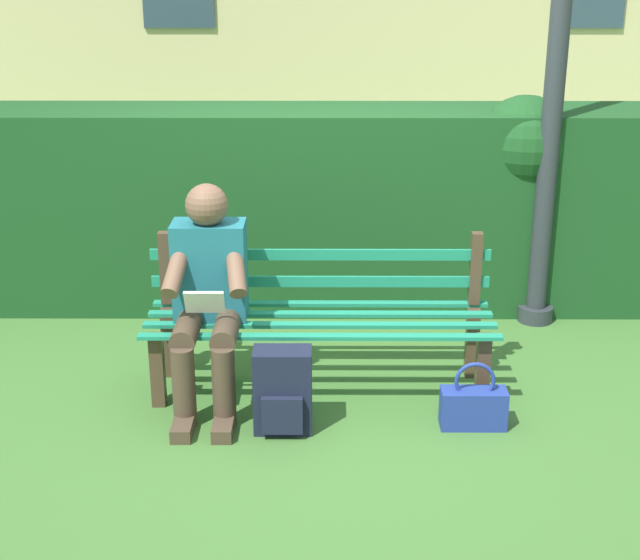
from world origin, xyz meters
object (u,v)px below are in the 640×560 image
(person_seated, at_px, (208,292))
(backpack, at_px, (283,391))
(handbag, at_px, (473,406))
(park_bench, at_px, (320,316))

(person_seated, distance_m, backpack, 0.66)
(person_seated, xyz_separation_m, handbag, (-1.35, 0.31, -0.49))
(person_seated, xyz_separation_m, backpack, (-0.40, 0.34, -0.39))
(backpack, bearing_deg, handbag, -177.91)
(person_seated, relative_size, handbag, 3.25)
(backpack, distance_m, handbag, 0.96)
(park_bench, height_order, person_seated, person_seated)
(handbag, bearing_deg, person_seated, -12.84)
(handbag, bearing_deg, backpack, 2.09)
(person_seated, relative_size, backpack, 2.66)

